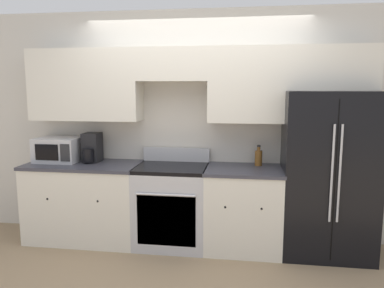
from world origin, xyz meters
name	(u,v)px	position (x,y,z in m)	size (l,w,h in m)	color
ground_plane	(188,257)	(0.00, 0.00, 0.00)	(12.00, 12.00, 0.00)	#937A5B
wall_back	(197,109)	(0.01, 0.58, 1.50)	(8.00, 0.39, 2.60)	beige
lower_cabinets_left	(85,201)	(-1.24, 0.31, 0.45)	(1.28, 0.64, 0.89)	silver
lower_cabinets_right	(243,209)	(0.56, 0.31, 0.45)	(0.82, 0.64, 0.89)	silver
oven_range	(172,205)	(-0.23, 0.31, 0.45)	(0.77, 0.65, 1.05)	#B7B7BC
refrigerator	(327,173)	(1.42, 0.37, 0.85)	(0.91, 0.76, 1.71)	black
microwave	(59,149)	(-1.57, 0.39, 1.03)	(0.49, 0.40, 0.28)	#B7B7BC
bottle	(259,157)	(0.71, 0.49, 0.98)	(0.08, 0.08, 0.23)	brown
paper_towel_holder	(92,148)	(-1.18, 0.42, 1.05)	(0.18, 0.28, 0.33)	black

